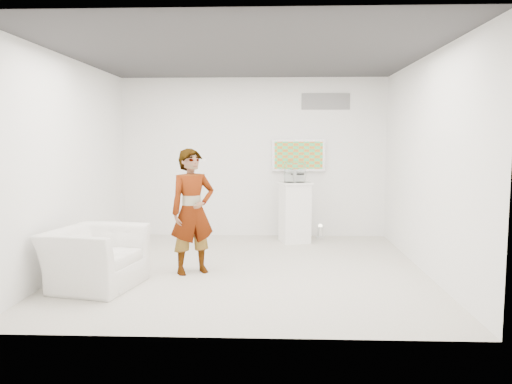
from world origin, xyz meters
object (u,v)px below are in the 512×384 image
person (192,211)px  pedestal (295,212)px  tv (298,155)px  floor_uplight (320,232)px  armchair (95,258)px

person → pedestal: 2.63m
tv → floor_uplight: size_ratio=3.68×
tv → floor_uplight: (0.40, -0.29, -1.41)m
person → pedestal: person is taller
armchair → floor_uplight: armchair is taller
tv → pedestal: bearing=-98.7°
tv → person: 3.19m
person → pedestal: bearing=25.4°
person → floor_uplight: 3.19m
tv → pedestal: tv is taller
armchair → pedestal: size_ratio=1.05×
person → floor_uplight: bearing=20.7°
armchair → tv: bearing=-26.5°
armchair → pedestal: bearing=-30.6°
tv → pedestal: size_ratio=0.92×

